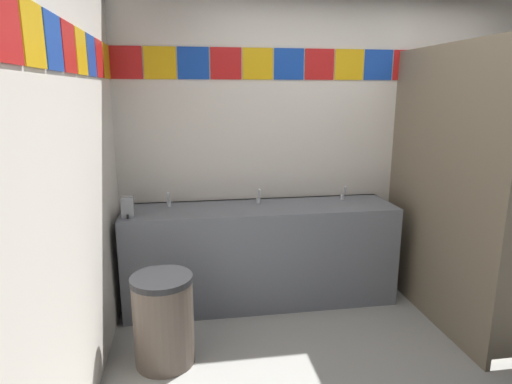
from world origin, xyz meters
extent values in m
plane|color=#9E9E99|center=(0.00, 0.00, 0.00)|extent=(8.68, 8.68, 0.00)
cube|color=silver|center=(0.00, 1.53, 1.34)|extent=(3.94, 0.08, 2.68)
cube|color=red|center=(-1.84, 1.48, 1.98)|extent=(0.25, 0.01, 0.25)
cube|color=yellow|center=(-1.58, 1.48, 1.98)|extent=(0.25, 0.01, 0.25)
cube|color=#1947B7|center=(-1.31, 1.48, 1.98)|extent=(0.25, 0.01, 0.25)
cube|color=red|center=(-1.05, 1.48, 1.98)|extent=(0.25, 0.01, 0.25)
cube|color=yellow|center=(-0.79, 1.48, 1.98)|extent=(0.25, 0.01, 0.25)
cube|color=#1947B7|center=(-0.53, 1.48, 1.98)|extent=(0.25, 0.01, 0.25)
cube|color=red|center=(-0.26, 1.48, 1.98)|extent=(0.25, 0.01, 0.25)
cube|color=yellow|center=(0.00, 1.48, 1.98)|extent=(0.25, 0.01, 0.25)
cube|color=#1947B7|center=(0.26, 1.48, 1.98)|extent=(0.25, 0.01, 0.25)
cube|color=red|center=(0.53, 1.48, 1.98)|extent=(0.25, 0.01, 0.25)
cube|color=yellow|center=(0.79, 1.48, 1.98)|extent=(0.25, 0.01, 0.25)
cube|color=#1947B7|center=(1.05, 1.48, 1.98)|extent=(0.25, 0.01, 0.25)
cube|color=red|center=(1.31, 1.48, 1.98)|extent=(0.25, 0.01, 0.25)
cube|color=silver|center=(-2.01, 0.00, 1.34)|extent=(0.08, 2.98, 2.68)
cube|color=red|center=(-1.97, -0.54, 1.98)|extent=(0.01, 0.25, 0.25)
cube|color=yellow|center=(-1.97, -0.27, 1.98)|extent=(0.01, 0.25, 0.25)
cube|color=#1947B7|center=(-1.97, 0.00, 1.98)|extent=(0.01, 0.25, 0.25)
cube|color=red|center=(-1.97, 0.27, 1.98)|extent=(0.01, 0.25, 0.25)
cube|color=yellow|center=(-1.97, 0.54, 1.98)|extent=(0.01, 0.25, 0.25)
cube|color=#1947B7|center=(-1.97, 0.81, 1.98)|extent=(0.01, 0.25, 0.25)
cube|color=red|center=(-1.97, 1.08, 1.98)|extent=(0.01, 0.25, 0.25)
cube|color=yellow|center=(-1.97, 1.36, 1.98)|extent=(0.01, 0.25, 0.25)
cube|color=slate|center=(-0.81, 1.21, 0.42)|extent=(2.23, 0.55, 0.83)
cube|color=slate|center=(-0.81, 1.48, 0.79)|extent=(2.23, 0.03, 0.08)
cylinder|color=silver|center=(-1.55, 1.18, 0.78)|extent=(0.34, 0.34, 0.10)
cylinder|color=silver|center=(-0.81, 1.18, 0.78)|extent=(0.34, 0.34, 0.10)
cylinder|color=silver|center=(-0.07, 1.18, 0.78)|extent=(0.34, 0.34, 0.10)
cylinder|color=silver|center=(-1.55, 1.32, 0.86)|extent=(0.04, 0.04, 0.05)
cylinder|color=silver|center=(-1.55, 1.27, 0.93)|extent=(0.02, 0.06, 0.09)
cylinder|color=silver|center=(-0.81, 1.32, 0.86)|extent=(0.04, 0.04, 0.05)
cylinder|color=silver|center=(-0.81, 1.27, 0.93)|extent=(0.02, 0.06, 0.09)
cylinder|color=silver|center=(-0.07, 1.32, 0.86)|extent=(0.04, 0.04, 0.05)
cylinder|color=silver|center=(-0.07, 1.27, 0.93)|extent=(0.02, 0.06, 0.09)
cube|color=gray|center=(-1.84, 1.06, 0.91)|extent=(0.09, 0.07, 0.16)
cylinder|color=black|center=(-1.84, 1.01, 0.85)|extent=(0.02, 0.02, 0.03)
cube|color=#726651|center=(0.47, 0.75, 1.04)|extent=(0.04, 1.49, 2.09)
cylinder|color=silver|center=(0.49, 0.03, 1.15)|extent=(0.02, 0.02, 0.10)
cylinder|color=white|center=(1.09, 0.99, 0.20)|extent=(0.38, 0.38, 0.40)
torus|color=white|center=(1.09, 0.99, 0.42)|extent=(0.39, 0.39, 0.05)
cube|color=white|center=(1.09, 1.20, 0.57)|extent=(0.34, 0.17, 0.34)
cylinder|color=brown|center=(-1.58, 0.45, 0.28)|extent=(0.39, 0.39, 0.57)
cylinder|color=#262628|center=(-1.58, 0.45, 0.59)|extent=(0.40, 0.40, 0.04)
camera|label=1|loc=(-1.39, -2.17, 1.76)|focal=30.39mm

